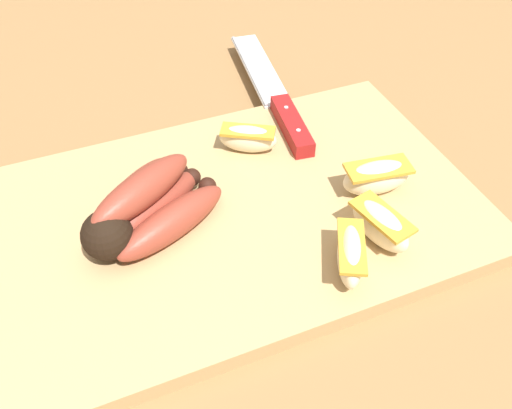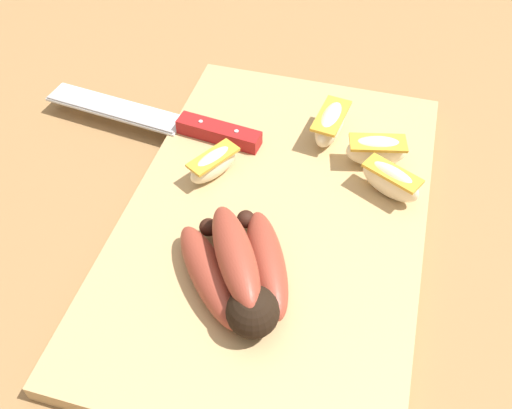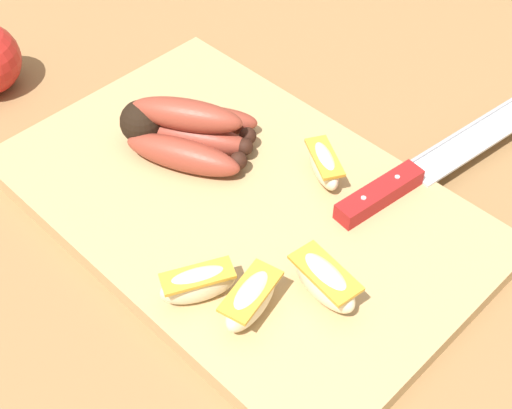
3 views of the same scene
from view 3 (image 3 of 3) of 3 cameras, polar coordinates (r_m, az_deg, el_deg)
name	(u,v)px [view 3 (image 3 of 3)]	position (r m, az deg, el deg)	size (l,w,h in m)	color
ground_plane	(251,205)	(0.73, -0.40, -0.03)	(6.00, 6.00, 0.00)	olive
cutting_board	(241,205)	(0.71, -1.16, -0.02)	(0.47, 0.30, 0.02)	tan
banana_bunch	(184,131)	(0.75, -5.69, 5.72)	(0.15, 0.14, 0.06)	black
chefs_knife	(414,174)	(0.74, 12.23, 2.36)	(0.06, 0.28, 0.02)	silver
apple_wedge_near	(198,284)	(0.62, -4.53, -6.23)	(0.05, 0.07, 0.04)	beige
apple_wedge_middle	(251,299)	(0.61, -0.40, -7.43)	(0.04, 0.07, 0.04)	beige
apple_wedge_far	(324,281)	(0.62, 5.37, -5.99)	(0.07, 0.04, 0.04)	beige
apple_wedge_extra	(324,165)	(0.72, 5.33, 3.13)	(0.07, 0.05, 0.03)	beige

